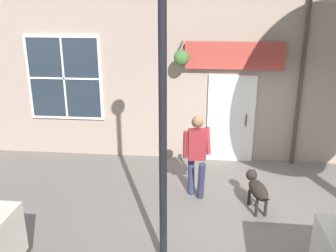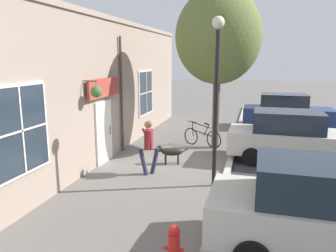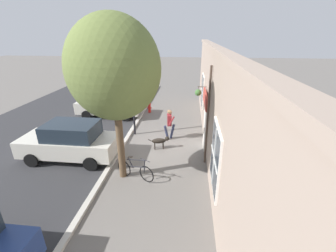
{
  "view_description": "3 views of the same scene",
  "coord_description": "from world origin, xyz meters",
  "px_view_note": "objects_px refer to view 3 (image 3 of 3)",
  "views": [
    {
      "loc": [
        6.36,
        -0.99,
        3.74
      ],
      "look_at": [
        -0.13,
        -1.64,
        1.52
      ],
      "focal_mm": 40.0,
      "sensor_mm": 36.0,
      "label": 1
    },
    {
      "loc": [
        2.71,
        -10.18,
        3.48
      ],
      "look_at": [
        -0.3,
        1.06,
        1.08
      ],
      "focal_mm": 35.0,
      "sensor_mm": 36.0,
      "label": 2
    },
    {
      "loc": [
        -1.31,
        10.02,
        5.43
      ],
      "look_at": [
        -0.43,
        0.83,
        1.57
      ],
      "focal_mm": 24.0,
      "sensor_mm": 36.0,
      "label": 3
    }
  ],
  "objects_px": {
    "leaning_bicycle": "(135,170)",
    "fire_hydrant": "(149,107)",
    "parked_car_mid_block": "(70,141)",
    "pedestrian_walking": "(169,122)",
    "dog_on_leash": "(160,141)",
    "parked_car_nearest_curb": "(110,104)",
    "street_lamp": "(132,82)",
    "street_tree_by_curb": "(114,71)"
  },
  "relations": [
    {
      "from": "leaning_bicycle",
      "to": "fire_hydrant",
      "type": "height_order",
      "value": "leaning_bicycle"
    },
    {
      "from": "parked_car_mid_block",
      "to": "dog_on_leash",
      "type": "bearing_deg",
      "value": -161.33
    },
    {
      "from": "dog_on_leash",
      "to": "parked_car_mid_block",
      "type": "distance_m",
      "value": 4.18
    },
    {
      "from": "parked_car_nearest_curb",
      "to": "street_lamp",
      "type": "distance_m",
      "value": 4.26
    },
    {
      "from": "parked_car_mid_block",
      "to": "fire_hydrant",
      "type": "distance_m",
      "value": 7.17
    },
    {
      "from": "parked_car_mid_block",
      "to": "fire_hydrant",
      "type": "xyz_separation_m",
      "value": [
        -2.45,
        -6.73,
        -0.48
      ]
    },
    {
      "from": "leaning_bicycle",
      "to": "street_lamp",
      "type": "relative_size",
      "value": 0.36
    },
    {
      "from": "dog_on_leash",
      "to": "street_lamp",
      "type": "relative_size",
      "value": 0.24
    },
    {
      "from": "parked_car_nearest_curb",
      "to": "street_lamp",
      "type": "relative_size",
      "value": 0.95
    },
    {
      "from": "leaning_bicycle",
      "to": "parked_car_nearest_curb",
      "type": "xyz_separation_m",
      "value": [
        3.36,
        -7.0,
        0.5
      ]
    },
    {
      "from": "parked_car_nearest_curb",
      "to": "parked_car_mid_block",
      "type": "bearing_deg",
      "value": 91.01
    },
    {
      "from": "street_tree_by_curb",
      "to": "parked_car_mid_block",
      "type": "height_order",
      "value": "street_tree_by_curb"
    },
    {
      "from": "pedestrian_walking",
      "to": "leaning_bicycle",
      "type": "bearing_deg",
      "value": 74.49
    },
    {
      "from": "street_tree_by_curb",
      "to": "fire_hydrant",
      "type": "distance_m",
      "value": 8.73
    },
    {
      "from": "pedestrian_walking",
      "to": "street_tree_by_curb",
      "type": "bearing_deg",
      "value": 66.52
    },
    {
      "from": "dog_on_leash",
      "to": "street_lamp",
      "type": "xyz_separation_m",
      "value": [
        1.67,
        -1.56,
        2.57
      ]
    },
    {
      "from": "fire_hydrant",
      "to": "dog_on_leash",
      "type": "bearing_deg",
      "value": 105.4
    },
    {
      "from": "street_tree_by_curb",
      "to": "parked_car_nearest_curb",
      "type": "bearing_deg",
      "value": -67.54
    },
    {
      "from": "leaning_bicycle",
      "to": "parked_car_mid_block",
      "type": "height_order",
      "value": "parked_car_mid_block"
    },
    {
      "from": "parked_car_mid_block",
      "to": "street_lamp",
      "type": "height_order",
      "value": "street_lamp"
    },
    {
      "from": "pedestrian_walking",
      "to": "dog_on_leash",
      "type": "bearing_deg",
      "value": 72.37
    },
    {
      "from": "dog_on_leash",
      "to": "street_tree_by_curb",
      "type": "distance_m",
      "value": 4.67
    },
    {
      "from": "dog_on_leash",
      "to": "fire_hydrant",
      "type": "xyz_separation_m",
      "value": [
        1.49,
        -5.4,
        -0.02
      ]
    },
    {
      "from": "fire_hydrant",
      "to": "street_lamp",
      "type": "bearing_deg",
      "value": 87.23
    },
    {
      "from": "fire_hydrant",
      "to": "parked_car_nearest_curb",
      "type": "bearing_deg",
      "value": 21.12
    },
    {
      "from": "dog_on_leash",
      "to": "street_tree_by_curb",
      "type": "xyz_separation_m",
      "value": [
        1.2,
        2.45,
        3.79
      ]
    },
    {
      "from": "pedestrian_walking",
      "to": "street_lamp",
      "type": "height_order",
      "value": "street_lamp"
    },
    {
      "from": "pedestrian_walking",
      "to": "fire_hydrant",
      "type": "relative_size",
      "value": 2.18
    },
    {
      "from": "pedestrian_walking",
      "to": "fire_hydrant",
      "type": "distance_m",
      "value": 4.68
    },
    {
      "from": "street_tree_by_curb",
      "to": "pedestrian_walking",
      "type": "bearing_deg",
      "value": -113.48
    },
    {
      "from": "parked_car_nearest_curb",
      "to": "dog_on_leash",
      "type": "bearing_deg",
      "value": 132.46
    },
    {
      "from": "dog_on_leash",
      "to": "parked_car_mid_block",
      "type": "bearing_deg",
      "value": 18.67
    },
    {
      "from": "leaning_bicycle",
      "to": "parked_car_mid_block",
      "type": "relative_size",
      "value": 0.37
    },
    {
      "from": "fire_hydrant",
      "to": "parked_car_mid_block",
      "type": "bearing_deg",
      "value": 69.99
    },
    {
      "from": "dog_on_leash",
      "to": "parked_car_mid_block",
      "type": "xyz_separation_m",
      "value": [
        3.94,
        1.33,
        0.46
      ]
    },
    {
      "from": "street_tree_by_curb",
      "to": "dog_on_leash",
      "type": "bearing_deg",
      "value": -116.03
    },
    {
      "from": "dog_on_leash",
      "to": "street_lamp",
      "type": "height_order",
      "value": "street_lamp"
    },
    {
      "from": "dog_on_leash",
      "to": "street_tree_by_curb",
      "type": "bearing_deg",
      "value": 63.97
    },
    {
      "from": "pedestrian_walking",
      "to": "leaning_bicycle",
      "type": "xyz_separation_m",
      "value": [
        1.04,
        3.73,
        -0.63
      ]
    },
    {
      "from": "parked_car_nearest_curb",
      "to": "parked_car_mid_block",
      "type": "height_order",
      "value": "same"
    },
    {
      "from": "pedestrian_walking",
      "to": "parked_car_mid_block",
      "type": "xyz_separation_m",
      "value": [
        4.3,
        2.47,
        -0.13
      ]
    },
    {
      "from": "pedestrian_walking",
      "to": "parked_car_nearest_curb",
      "type": "bearing_deg",
      "value": -36.65
    }
  ]
}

